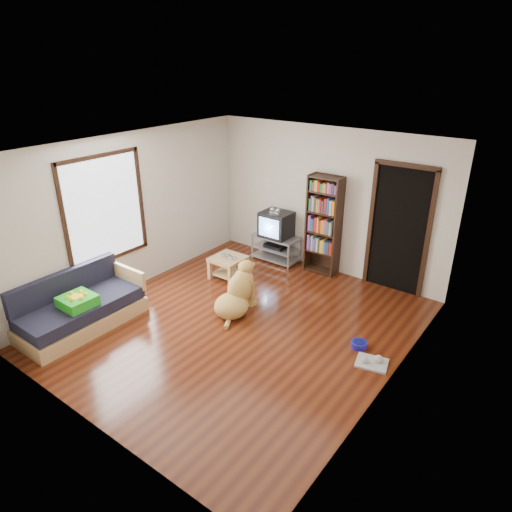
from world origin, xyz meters
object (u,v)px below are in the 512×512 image
Objects in this scene: bookshelf at (324,220)px; sofa at (81,310)px; dog_bowl at (359,344)px; grey_rag at (372,363)px; tv_stand at (276,247)px; coffee_table at (228,263)px; crt_tv at (277,224)px; green_cushion at (78,301)px; laptop at (227,257)px; dog at (237,294)px.

bookshelf reaches higher than sofa.
dog_bowl is 0.55× the size of grey_rag.
tv_stand is 1.17m from coffee_table.
grey_rag is 0.22× the size of sofa.
bookshelf is (-1.90, 2.03, 0.99)m from grey_rag.
crt_tv reaches higher than coffee_table.
bookshelf is (0.95, 0.07, 0.26)m from crt_tv.
sofa is 3.27× the size of coffee_table.
green_cushion reaches higher than coffee_table.
laptop is 2.57m from sofa.
bookshelf is 4.26m from sofa.
green_cushion is 1.12× the size of grey_rag.
coffee_table is (-1.20, -1.23, -0.72)m from bookshelf.
green_cushion is at bearing -149.04° from dog_bowl.
tv_stand is at bearing 74.98° from sofa.
coffee_table is (-3.10, 0.80, 0.27)m from grey_rag.
coffee_table is at bearing 73.70° from sofa.
tv_stand is 0.50× the size of bookshelf.
dog_bowl is 3.07m from tv_stand.
grey_rag is at bearing -34.20° from tv_stand.
grey_rag is 4.19m from sofa.
bookshelf is (-1.60, 1.78, 0.96)m from dog_bowl.
crt_tv is at bearing 146.17° from dog_bowl.
dog_bowl is 1.97m from dog.
bookshelf is 1.00× the size of sofa.
laptop is at bearing 73.51° from sofa.
bookshelf is at bearing 133.12° from grey_rag.
dog reaches higher than coffee_table.
crt_tv is 3.81m from sofa.
sofa is (-0.97, -3.63, -0.01)m from tv_stand.
sofa is at bearing -104.93° from crt_tv.
dog is (0.86, -0.78, -0.11)m from laptop.
dog_bowl is 0.39m from grey_rag.
dog_bowl is at bearing -11.08° from coffee_table.
green_cushion is 3.86m from crt_tv.
sofa reaches higher than tv_stand.
dog_bowl is (3.40, 2.04, -0.45)m from green_cushion.
tv_stand is 1.55× the size of crt_tv.
tv_stand is at bearing -90.00° from crt_tv.
dog_bowl is 0.38× the size of crt_tv.
coffee_table is at bearing -102.15° from tv_stand.
bookshelf reaches higher than dog_bowl.
dog_bowl is 0.12× the size of bookshelf.
tv_stand is at bearing 146.52° from dog_bowl.
grey_rag is 0.73× the size of coffee_table.
dog is at bearing -43.16° from coffee_table.
laptop is 0.17× the size of sofa.
green_cushion is 0.28m from sofa.
sofa reaches higher than laptop.
green_cushion reaches higher than tv_stand.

